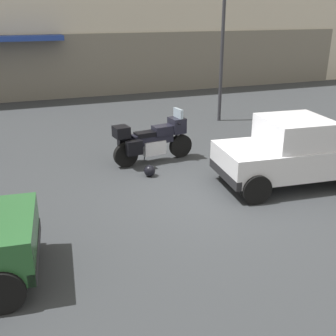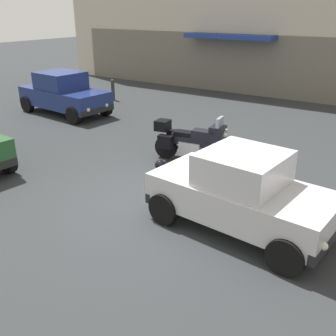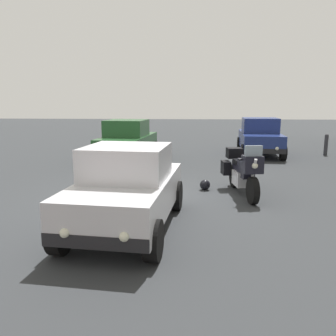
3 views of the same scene
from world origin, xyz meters
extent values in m
plane|color=#2D3033|center=(0.00, 0.00, 0.00)|extent=(80.00, 80.00, 0.00)
cube|color=#6D675C|center=(0.00, 11.82, 1.40)|extent=(26.04, 0.12, 2.80)
cube|color=navy|center=(-3.77, 11.39, 2.70)|extent=(4.40, 1.10, 0.20)
cylinder|color=black|center=(0.34, 2.60, 0.32)|extent=(0.65, 0.23, 0.64)
cylinder|color=black|center=(-1.27, 2.38, 0.32)|extent=(0.65, 0.23, 0.64)
cylinder|color=#B7B7BC|center=(0.32, 2.60, 0.75)|extent=(0.33, 0.11, 0.68)
cube|color=#B7B7BC|center=(-0.50, 2.48, 0.42)|extent=(0.65, 0.48, 0.36)
cube|color=black|center=(-0.50, 2.48, 0.66)|extent=(1.13, 0.43, 0.28)
cube|color=black|center=(-0.21, 2.52, 0.84)|extent=(0.56, 0.41, 0.24)
cube|color=black|center=(-0.70, 2.45, 0.80)|extent=(0.60, 0.37, 0.12)
cube|color=black|center=(0.22, 2.58, 0.92)|extent=(0.42, 0.49, 0.40)
cube|color=#8C9EAD|center=(0.26, 2.59, 1.22)|extent=(0.13, 0.41, 0.28)
sphere|color=#EAEACC|center=(0.40, 2.61, 0.92)|extent=(0.14, 0.14, 0.14)
cylinder|color=black|center=(0.14, 2.57, 1.02)|extent=(0.12, 0.62, 0.04)
cylinder|color=#B7B7BC|center=(-1.13, 2.60, 0.30)|extent=(0.56, 0.16, 0.09)
cube|color=black|center=(-1.19, 2.67, 0.58)|extent=(0.42, 0.25, 0.36)
cube|color=black|center=(-1.11, 2.12, 0.58)|extent=(0.42, 0.25, 0.36)
cube|color=black|center=(-1.36, 2.36, 0.95)|extent=(0.41, 0.45, 0.28)
cylinder|color=black|center=(-0.68, 2.64, 0.15)|extent=(0.04, 0.13, 0.29)
sphere|color=black|center=(-0.89, 1.55, 0.14)|extent=(0.28, 0.28, 0.28)
cylinder|color=black|center=(-4.05, -0.76, 0.32)|extent=(0.66, 0.28, 0.64)
cube|color=silver|center=(2.04, 0.00, 0.64)|extent=(3.53, 1.87, 0.64)
cube|color=silver|center=(2.04, 0.00, 1.26)|extent=(1.53, 1.56, 0.60)
cube|color=#8C9EAD|center=(2.69, -0.06, 1.26)|extent=(0.18, 1.33, 0.51)
cube|color=#8C9EAD|center=(1.40, 0.05, 1.26)|extent=(0.18, 1.33, 0.48)
cube|color=black|center=(3.69, -0.16, 0.42)|extent=(0.26, 1.56, 0.20)
cube|color=black|center=(0.40, 0.15, 0.42)|extent=(0.26, 1.56, 0.20)
cylinder|color=black|center=(3.36, 0.62, 0.32)|extent=(0.66, 0.28, 0.64)
cylinder|color=black|center=(3.22, -0.86, 0.32)|extent=(0.66, 0.28, 0.64)
cylinder|color=black|center=(0.87, 0.85, 0.32)|extent=(0.66, 0.28, 0.64)
cylinder|color=black|center=(0.73, -0.63, 0.32)|extent=(0.66, 0.28, 0.64)
sphere|color=silver|center=(3.70, -0.59, 0.54)|extent=(0.14, 0.14, 0.14)
cube|color=navy|center=(-7.38, 4.24, 0.66)|extent=(3.91, 1.93, 0.68)
cube|color=navy|center=(-7.53, 4.25, 1.32)|extent=(1.71, 1.63, 0.64)
cube|color=#8C9EAD|center=(-6.78, 4.20, 1.32)|extent=(0.17, 1.39, 0.54)
cube|color=#8C9EAD|center=(-8.28, 4.31, 1.32)|extent=(0.17, 1.39, 0.51)
cube|color=black|center=(-5.53, 4.10, 0.42)|extent=(0.24, 1.64, 0.20)
cube|color=black|center=(-9.22, 4.38, 0.42)|extent=(0.24, 1.64, 0.20)
cylinder|color=black|center=(-5.87, 4.91, 0.32)|extent=(0.65, 0.27, 0.64)
cylinder|color=black|center=(-5.99, 3.35, 0.32)|extent=(0.65, 0.27, 0.64)
cylinder|color=black|center=(-8.76, 5.13, 0.32)|extent=(0.65, 0.27, 0.64)
cylinder|color=black|center=(-8.88, 3.57, 0.32)|extent=(0.65, 0.27, 0.64)
sphere|color=silver|center=(-5.45, 4.55, 0.54)|extent=(0.14, 0.14, 0.14)
sphere|color=silver|center=(-5.52, 3.65, 0.54)|extent=(0.14, 0.14, 0.14)
cylinder|color=#333338|center=(-7.47, 7.19, 0.44)|extent=(0.16, 0.16, 0.87)
sphere|color=#333338|center=(-7.47, 7.19, 0.87)|extent=(0.16, 0.16, 0.16)
camera|label=1|loc=(-3.69, -7.29, 3.82)|focal=43.75mm
camera|label=2|loc=(4.53, -6.16, 3.96)|focal=41.57mm
camera|label=3|loc=(8.07, 1.15, 2.33)|focal=36.40mm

